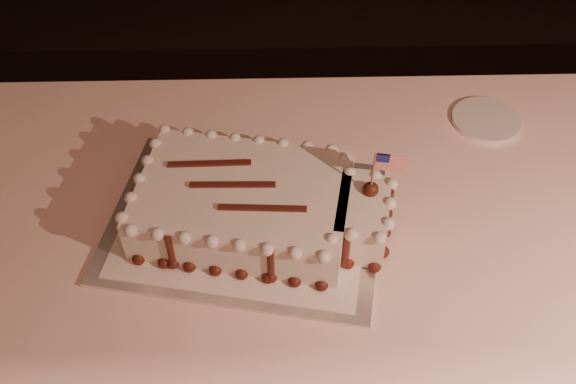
{
  "coord_description": "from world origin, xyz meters",
  "views": [
    {
      "loc": [
        -0.22,
        -0.21,
        1.68
      ],
      "look_at": [
        -0.2,
        0.56,
        0.83
      ],
      "focal_mm": 40.0,
      "sensor_mm": 36.0,
      "label": 1
    }
  ],
  "objects_px": {
    "banquet_table": "(374,310)",
    "side_plate": "(486,120)",
    "sheet_cake": "(258,206)",
    "cake_board": "(245,222)"
  },
  "relations": [
    {
      "from": "cake_board",
      "to": "sheet_cake",
      "type": "bearing_deg",
      "value": 0.41
    },
    {
      "from": "sheet_cake",
      "to": "banquet_table",
      "type": "bearing_deg",
      "value": 9.52
    },
    {
      "from": "banquet_table",
      "to": "side_plate",
      "type": "height_order",
      "value": "side_plate"
    },
    {
      "from": "cake_board",
      "to": "side_plate",
      "type": "bearing_deg",
      "value": 38.97
    },
    {
      "from": "banquet_table",
      "to": "sheet_cake",
      "type": "bearing_deg",
      "value": -170.48
    },
    {
      "from": "banquet_table",
      "to": "side_plate",
      "type": "distance_m",
      "value": 0.5
    },
    {
      "from": "side_plate",
      "to": "banquet_table",
      "type": "bearing_deg",
      "value": -134.68
    },
    {
      "from": "sheet_cake",
      "to": "side_plate",
      "type": "height_order",
      "value": "sheet_cake"
    },
    {
      "from": "banquet_table",
      "to": "sheet_cake",
      "type": "height_order",
      "value": "sheet_cake"
    },
    {
      "from": "banquet_table",
      "to": "cake_board",
      "type": "height_order",
      "value": "cake_board"
    }
  ]
}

